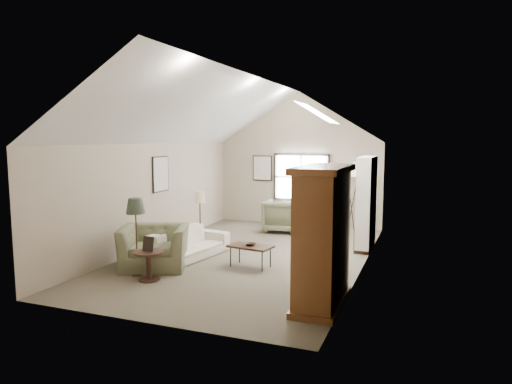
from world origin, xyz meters
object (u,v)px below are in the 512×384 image
(coffee_table, at_px, (250,256))
(side_table, at_px, (149,266))
(armchair_far, at_px, (283,216))
(side_chair, at_px, (311,210))
(armchair_near, at_px, (154,247))
(armoire, at_px, (323,237))
(sofa, at_px, (187,244))

(coffee_table, bearing_deg, side_table, -134.03)
(armchair_far, height_order, side_chair, side_chair)
(armchair_near, distance_m, armchair_far, 4.56)
(armoire, height_order, side_chair, armoire)
(armchair_near, relative_size, armchair_far, 1.33)
(armchair_near, bearing_deg, coffee_table, -1.20)
(sofa, height_order, armchair_near, armchair_near)
(coffee_table, bearing_deg, armchair_far, 97.18)
(armchair_far, height_order, coffee_table, armchair_far)
(side_chair, bearing_deg, armoire, -95.81)
(armchair_near, distance_m, side_chair, 5.60)
(coffee_table, xyz_separation_m, side_chair, (0.14, 4.52, 0.30))
(armchair_near, bearing_deg, armchair_far, 49.66)
(armoire, bearing_deg, coffee_table, 139.34)
(armchair_near, distance_m, coffee_table, 1.97)
(armchair_near, height_order, coffee_table, armchair_near)
(coffee_table, height_order, side_chair, side_chair)
(armoire, bearing_deg, side_table, 178.44)
(armchair_near, bearing_deg, side_table, -86.80)
(coffee_table, bearing_deg, armchair_near, -158.20)
(armoire, distance_m, coffee_table, 2.58)
(side_chair, bearing_deg, side_table, -126.08)
(sofa, bearing_deg, side_chair, -12.26)
(armchair_far, bearing_deg, coffee_table, 93.85)
(armoire, distance_m, armchair_near, 3.81)
(coffee_table, bearing_deg, armoire, -40.66)
(coffee_table, bearing_deg, side_chair, 88.28)
(sofa, relative_size, armchair_far, 2.21)
(sofa, height_order, side_chair, side_chair)
(coffee_table, relative_size, side_table, 1.61)
(sofa, distance_m, coffee_table, 1.55)
(armoire, relative_size, armchair_near, 1.68)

